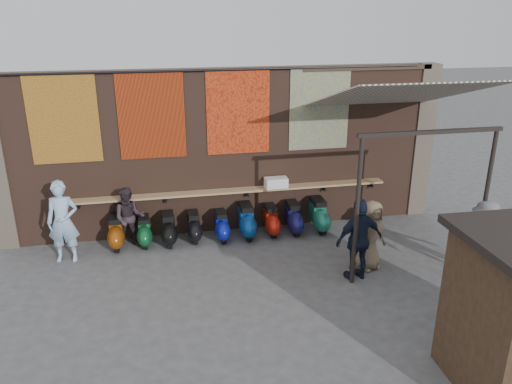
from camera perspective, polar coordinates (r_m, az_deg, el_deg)
ground at (r=10.55m, az=-1.16°, el=-9.80°), size 70.00×70.00×0.00m
brick_wall at (r=12.25m, az=-3.55°, el=4.64°), size 10.00×0.40×4.00m
pier_right at (r=13.94m, az=18.21°, el=5.57°), size 0.50×0.50×4.00m
eating_counter at (r=12.18m, az=-3.21°, el=0.10°), size 8.00×0.32×0.05m
shelf_box at (r=12.32m, az=2.31°, el=1.08°), size 0.56×0.29×0.24m
tapestry_redgold at (r=11.86m, az=-21.14°, el=7.78°), size 1.50×0.02×2.00m
tapestry_sun at (r=11.70m, az=-11.86°, el=8.54°), size 1.50×0.02×2.00m
tapestry_orange at (r=11.86m, az=-2.05°, el=9.11°), size 1.50×0.02×2.00m
tapestry_multi at (r=12.34m, az=7.26°, el=9.40°), size 1.50×0.02×2.00m
hang_rail at (r=11.65m, az=-3.60°, el=13.76°), size 9.50×0.06×0.06m
scooter_stool_0 at (r=12.10m, az=-15.66°, el=-4.47°), size 0.36×0.80×0.76m
scooter_stool_1 at (r=12.08m, az=-12.62°, el=-4.42°), size 0.33×0.73×0.69m
scooter_stool_2 at (r=12.02m, az=-9.93°, el=-4.22°), size 0.35×0.79×0.75m
scooter_stool_3 at (r=12.11m, az=-7.10°, el=-3.98°), size 0.33×0.73×0.70m
scooter_stool_4 at (r=12.10m, az=-3.97°, el=-3.89°), size 0.33×0.73×0.70m
scooter_stool_5 at (r=12.19m, az=-1.09°, el=-3.34°), size 0.39×0.86×0.82m
scooter_stool_6 at (r=12.34m, az=1.74°, el=-3.27°), size 0.34×0.77×0.73m
scooter_stool_7 at (r=12.47m, az=4.31°, el=-2.97°), size 0.36×0.81×0.77m
scooter_stool_8 at (r=12.62m, az=7.18°, el=-2.66°), size 0.39×0.86×0.82m
diner_left at (r=11.64m, az=-21.20°, el=-3.18°), size 0.71×0.51×1.85m
diner_right at (r=11.92m, az=-14.27°, el=-2.89°), size 0.71×0.55×1.46m
shopper_navy at (r=10.36m, az=11.69°, el=-5.37°), size 1.09×0.59×1.76m
shopper_grey at (r=11.31m, az=24.55°, el=-4.91°), size 1.08×0.63×1.65m
shopper_tan at (r=10.87m, az=12.94°, el=-4.83°), size 0.89×0.74×1.55m
stall_sign at (r=8.66m, az=26.78°, el=-6.59°), size 1.20×0.07×0.50m
stall_shelf at (r=9.04m, az=25.94°, el=-11.36°), size 1.79×0.15×0.06m
awning_canvas at (r=11.28m, az=15.88°, el=10.64°), size 3.20×3.28×0.97m
awning_ledger at (r=12.65m, az=12.75°, el=13.69°), size 3.30×0.08×0.12m
awning_header at (r=10.09m, az=19.46°, el=6.47°), size 3.00×0.08×0.08m
awning_post_left at (r=9.92m, az=11.45°, el=-2.29°), size 0.09×0.09×3.10m
awning_post_right at (r=11.27m, az=24.69°, el=-1.03°), size 0.09×0.09×3.10m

